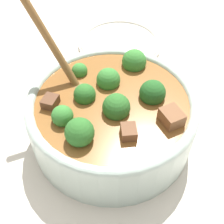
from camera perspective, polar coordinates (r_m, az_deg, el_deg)
name	(u,v)px	position (r m, az deg, el deg)	size (l,w,h in m)	color
ground_plane	(112,134)	(0.50, 0.00, -4.56)	(4.00, 4.00, 0.00)	silver
stew_bowl	(112,114)	(0.45, -0.03, -0.34)	(0.29, 0.27, 0.24)	#B2C6BC
empty_plate	(120,43)	(0.69, 1.58, 13.90)	(0.20, 0.20, 0.02)	silver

